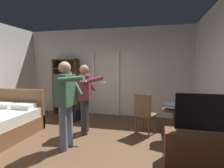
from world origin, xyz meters
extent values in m
plane|color=brown|center=(0.00, 0.00, 0.00)|extent=(5.99, 5.99, 0.00)
cube|color=silver|center=(0.00, 2.77, 1.42)|extent=(5.69, 0.12, 2.85)
cube|color=white|center=(-0.44, 2.69, 1.02)|extent=(0.08, 0.08, 2.05)
cube|color=white|center=(0.41, 2.69, 1.02)|extent=(0.08, 0.08, 2.05)
cube|color=white|center=(-0.01, 2.69, 2.09)|extent=(0.93, 0.08, 0.08)
cube|color=brown|center=(-1.84, 0.95, 0.51)|extent=(1.32, 0.08, 1.02)
cube|color=white|center=(-2.14, 0.69, 0.63)|extent=(0.50, 0.34, 0.12)
cube|color=white|center=(-1.55, 0.69, 0.63)|extent=(0.50, 0.34, 0.12)
cube|color=#4C331E|center=(-1.75, 2.51, 0.93)|extent=(0.06, 0.32, 1.86)
cube|color=#4C331E|center=(-0.95, 2.51, 0.93)|extent=(0.06, 0.32, 1.86)
cube|color=#4C331E|center=(-1.35, 2.51, 1.84)|extent=(0.86, 0.32, 0.04)
cube|color=#4C331E|center=(-1.35, 2.66, 0.93)|extent=(0.86, 0.02, 1.86)
cube|color=#4C331E|center=(-1.35, 2.51, 0.31)|extent=(0.80, 0.32, 0.03)
cylinder|color=tan|center=(-1.43, 2.51, 0.39)|extent=(0.08, 0.08, 0.13)
cube|color=#4C331E|center=(-1.35, 2.51, 0.93)|extent=(0.80, 0.32, 0.03)
cylinder|color=#9B8FA6|center=(-1.22, 2.51, 0.99)|extent=(0.06, 0.06, 0.10)
cube|color=#4C331E|center=(-1.35, 2.51, 1.55)|extent=(0.80, 0.32, 0.03)
cube|color=brown|center=(2.42, -0.03, 0.28)|extent=(1.30, 0.40, 0.56)
cube|color=black|center=(2.42, -0.05, 0.90)|extent=(1.01, 0.05, 0.58)
cube|color=blue|center=(2.42, -0.02, 0.90)|extent=(0.95, 0.01, 0.52)
cylinder|color=#4C331E|center=(2.02, 0.93, 0.33)|extent=(0.08, 0.08, 0.67)
cylinder|color=#4C331E|center=(2.02, 0.93, 0.01)|extent=(0.34, 0.34, 0.03)
cylinder|color=#4C331E|center=(2.02, 0.93, 0.68)|extent=(0.56, 0.56, 0.03)
cube|color=black|center=(1.99, 0.93, 0.71)|extent=(0.37, 0.31, 0.02)
cube|color=black|center=(1.96, 0.82, 0.82)|extent=(0.37, 0.29, 0.06)
cube|color=#311A5A|center=(1.96, 0.82, 0.82)|extent=(0.33, 0.25, 0.04)
cylinder|color=#26481E|center=(2.16, 0.85, 0.80)|extent=(0.06, 0.06, 0.19)
cylinder|color=#26481E|center=(2.16, 0.85, 0.92)|extent=(0.03, 0.03, 0.05)
cylinder|color=brown|center=(1.63, 1.28, 0.23)|extent=(0.04, 0.04, 0.45)
cylinder|color=brown|center=(1.32, 1.43, 0.23)|extent=(0.04, 0.04, 0.45)
cylinder|color=brown|center=(1.48, 0.98, 0.23)|extent=(0.04, 0.04, 0.45)
cylinder|color=brown|center=(1.17, 1.12, 0.23)|extent=(0.04, 0.04, 0.45)
cube|color=brown|center=(1.40, 1.20, 0.47)|extent=(0.56, 0.56, 0.04)
cube|color=brown|center=(1.33, 1.05, 0.74)|extent=(0.40, 0.22, 0.50)
cylinder|color=slate|center=(-0.08, 0.17, 0.43)|extent=(0.15, 0.15, 0.86)
cylinder|color=slate|center=(-0.09, -0.05, 0.43)|extent=(0.15, 0.15, 0.86)
cube|color=#3F664C|center=(-0.08, 0.06, 1.16)|extent=(0.28, 0.39, 0.61)
sphere|color=tan|center=(-0.08, 0.06, 1.59)|extent=(0.23, 0.23, 0.23)
cylinder|color=#3F664C|center=(0.02, 0.27, 1.27)|extent=(0.34, 0.11, 0.49)
cylinder|color=#3F664C|center=(0.16, -0.17, 1.39)|extent=(0.51, 0.12, 0.13)
cube|color=white|center=(0.40, -0.21, 1.37)|extent=(0.12, 0.04, 0.04)
cylinder|color=#333338|center=(-0.06, 1.03, 0.41)|extent=(0.15, 0.15, 0.83)
cylinder|color=#333338|center=(-0.01, 0.81, 0.41)|extent=(0.15, 0.15, 0.83)
cube|color=brown|center=(-0.04, 0.92, 1.12)|extent=(0.34, 0.45, 0.59)
sphere|color=#936B4C|center=(-0.04, 0.92, 1.54)|extent=(0.22, 0.22, 0.22)
cylinder|color=brown|center=(0.00, 1.16, 1.23)|extent=(0.34, 0.16, 0.48)
cylinder|color=brown|center=(0.24, 0.75, 1.31)|extent=(0.48, 0.19, 0.20)
cube|color=white|center=(0.47, 0.78, 1.25)|extent=(0.13, 0.06, 0.04)
cube|color=black|center=(-0.90, 1.79, 0.15)|extent=(0.64, 0.34, 0.31)
camera|label=1|loc=(1.60, -3.09, 1.61)|focal=29.04mm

